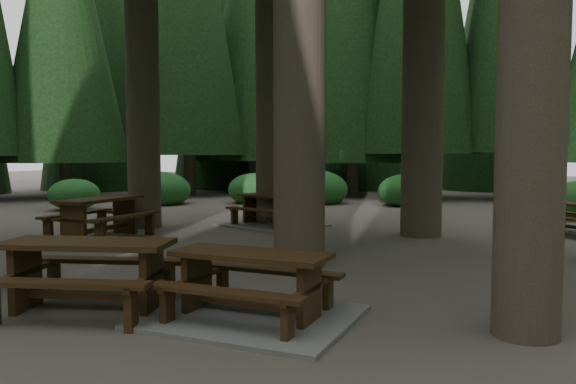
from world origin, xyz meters
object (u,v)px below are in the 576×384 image
(picnic_table_a, at_px, (251,297))
(picnic_table_e, at_px, (88,265))
(picnic_table_d, at_px, (574,214))
(picnic_table_c, at_px, (272,215))
(picnic_table_b, at_px, (101,211))

(picnic_table_a, height_order, picnic_table_e, picnic_table_e)
(picnic_table_d, bearing_deg, picnic_table_c, -130.60)
(picnic_table_b, relative_size, picnic_table_e, 0.97)
(picnic_table_b, bearing_deg, picnic_table_a, -126.11)
(picnic_table_c, bearing_deg, picnic_table_d, 30.33)
(picnic_table_b, height_order, picnic_table_c, picnic_table_b)
(picnic_table_d, distance_m, picnic_table_e, 10.67)
(picnic_table_c, relative_size, picnic_table_d, 1.38)
(picnic_table_b, height_order, picnic_table_e, picnic_table_b)
(picnic_table_d, bearing_deg, picnic_table_a, -75.31)
(picnic_table_a, bearing_deg, picnic_table_b, 145.10)
(picnic_table_c, distance_m, picnic_table_d, 6.97)
(picnic_table_a, distance_m, picnic_table_b, 6.92)
(picnic_table_c, xyz_separation_m, picnic_table_e, (0.56, -7.80, 0.28))
(picnic_table_a, xyz_separation_m, picnic_table_d, (4.47, 8.26, 0.22))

